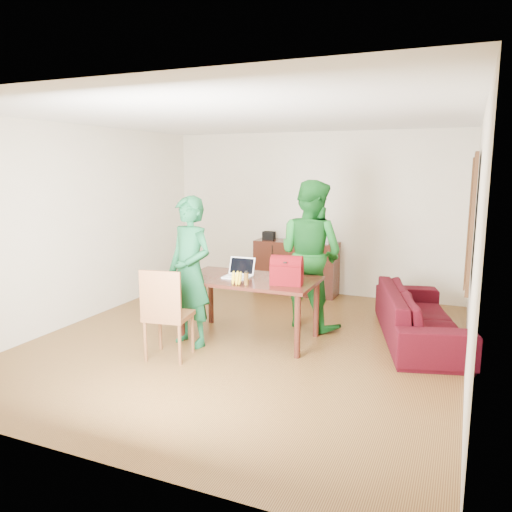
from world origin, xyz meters
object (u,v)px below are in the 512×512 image
at_px(table, 250,286).
at_px(chair, 169,332).
at_px(bottle, 246,278).
at_px(person_far, 311,254).
at_px(red_bag, 287,273).
at_px(sofa, 420,315).
at_px(person_near, 190,272).
at_px(laptop, 237,274).

relative_size(table, chair, 1.60).
distance_m(chair, bottle, 1.07).
xyz_separation_m(person_far, bottle, (-0.43, -1.13, -0.12)).
bearing_deg(chair, red_bag, 26.62).
height_order(bottle, sofa, bottle).
relative_size(chair, person_near, 0.58).
height_order(laptop, bottle, laptop).
relative_size(chair, laptop, 3.02).
relative_size(person_near, laptop, 5.22).
xyz_separation_m(laptop, bottle, (0.25, -0.29, 0.04)).
height_order(chair, red_bag, red_bag).
bearing_deg(table, sofa, 21.14).
distance_m(bottle, red_bag, 0.48).
height_order(person_far, sofa, person_far).
distance_m(laptop, red_bag, 0.69).
relative_size(table, bottle, 10.21).
bearing_deg(bottle, red_bag, 25.63).
distance_m(person_far, bottle, 1.22).
height_order(table, red_bag, red_bag).
height_order(table, bottle, bottle).
relative_size(person_near, sofa, 0.83).
distance_m(chair, red_bag, 1.51).
relative_size(chair, bottle, 6.37).
bearing_deg(laptop, person_far, 48.48).
distance_m(chair, sofa, 3.08).
bearing_deg(sofa, chair, 108.33).
bearing_deg(red_bag, chair, -152.48).
distance_m(person_far, sofa, 1.58).
height_order(person_far, bottle, person_far).
height_order(table, chair, chair).
relative_size(person_far, red_bag, 5.38).
distance_m(person_near, laptop, 0.60).
bearing_deg(red_bag, sofa, 24.10).
xyz_separation_m(person_far, laptop, (-0.69, -0.84, -0.16)).
bearing_deg(person_near, red_bag, 34.33).
bearing_deg(laptop, sofa, 19.01).
relative_size(person_far, bottle, 12.05).
bearing_deg(table, bottle, -73.30).
bearing_deg(sofa, red_bag, 106.80).
bearing_deg(table, laptop, -166.64).
bearing_deg(person_far, laptop, 71.12).
bearing_deg(person_near, bottle, 28.05).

